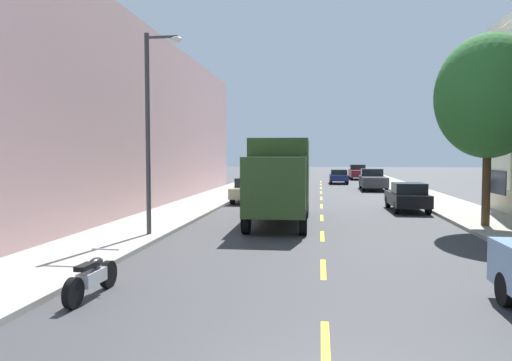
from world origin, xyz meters
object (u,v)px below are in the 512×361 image
Objects in this scene: parked_hatchback_black at (408,197)px; parked_pickup_charcoal at (373,180)px; street_tree_second at (489,96)px; moving_navy_sedan at (339,176)px; delivery_box_truck at (281,176)px; parked_wagon_champagne at (251,189)px; parked_pickup_burgundy at (358,172)px; parked_motorcycle at (92,278)px; street_lamp at (152,119)px.

parked_pickup_charcoal is at bearing 90.49° from parked_hatchback_black.
street_tree_second is 1.67× the size of moving_navy_sedan.
delivery_box_truck reaches higher than parked_wagon_champagne.
moving_navy_sedan is at bearing 106.49° from parked_pickup_charcoal.
moving_navy_sedan is (-2.62, 23.59, -0.01)m from parked_hatchback_black.
parked_hatchback_black is at bearing 36.66° from delivery_box_truck.
parked_pickup_charcoal is 8.77m from moving_navy_sedan.
delivery_box_truck is 1.51× the size of parked_pickup_charcoal.
parked_wagon_champagne is 1.05× the size of moving_navy_sedan.
parked_motorcycle is at bearing -100.68° from parked_pickup_burgundy.
parked_hatchback_black is at bearing 60.59° from parked_motorcycle.
parked_motorcycle is at bearing -119.41° from parked_hatchback_black.
moving_navy_sedan is 2.19× the size of parked_motorcycle.
delivery_box_truck reaches higher than moving_navy_sedan.
street_lamp is 1.31× the size of parked_pickup_charcoal.
street_tree_second is at bearing -7.37° from delivery_box_truck.
street_tree_second reaches higher than delivery_box_truck.
parked_pickup_charcoal is at bearing 72.91° from delivery_box_truck.
parked_pickup_charcoal is at bearing 52.24° from parked_wagon_champagne.
parked_pickup_burgundy reaches higher than parked_hatchback_black.
parked_motorcycle is (-9.04, -31.45, -0.42)m from parked_pickup_charcoal.
delivery_box_truck is at bearing 48.64° from street_lamp.
parked_motorcycle is (1.20, -6.92, -3.78)m from street_lamp.
street_tree_second is at bearing -70.82° from parked_hatchback_black.
parked_wagon_champagne reaches higher than moving_navy_sedan.
moving_navy_sedan is at bearing 96.34° from parked_hatchback_black.
delivery_box_truck is 37.57m from parked_pickup_burgundy.
parked_pickup_burgundy and parked_pickup_charcoal have the same top height.
parked_pickup_burgundy is (10.38, 41.74, -3.37)m from street_lamp.
delivery_box_truck is at bearing -73.20° from parked_wagon_champagne.
street_lamp is 1.56× the size of moving_navy_sedan.
parked_motorcycle is (-2.95, -11.63, -1.60)m from delivery_box_truck.
moving_navy_sedan is (-2.49, 8.41, -0.08)m from parked_pickup_charcoal.
street_tree_second is 1.41× the size of parked_pickup_charcoal.
street_lamp is 0.87× the size of delivery_box_truck.
street_lamp reaches higher than moving_navy_sedan.
parked_pickup_charcoal is (-0.13, 15.18, 0.07)m from parked_hatchback_black.
street_lamp is at bearing -163.53° from street_tree_second.
parked_hatchback_black is at bearing -83.66° from moving_navy_sedan.
street_tree_second reaches higher than parked_motorcycle.
street_lamp reaches higher than delivery_box_truck.
parked_pickup_burgundy is at bearing 76.03° from street_lamp.
parked_pickup_charcoal is (-0.14, -17.22, 0.00)m from parked_pickup_burgundy.
parked_pickup_burgundy is at bearing 92.96° from street_tree_second.
parked_motorcycle is (-6.55, -39.86, -0.34)m from moving_navy_sedan.
parked_pickup_charcoal is 32.72m from parked_motorcycle.
delivery_box_truck is (4.15, 4.71, -2.18)m from street_lamp.
moving_navy_sedan is 40.39m from parked_motorcycle.
parked_pickup_burgundy is 49.53m from parked_motorcycle.
street_lamp reaches higher than parked_pickup_burgundy.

